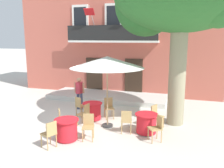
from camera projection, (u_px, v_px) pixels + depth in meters
ground_plane at (82, 119)px, 10.61m from camera, size 120.00×120.00×0.00m
building_facade at (122, 35)px, 16.46m from camera, size 13.00×5.09×7.50m
entrance_step_platform at (108, 96)px, 14.14m from camera, size 6.93×2.44×0.25m
cafe_table_near_tree at (67, 129)px, 8.32m from camera, size 0.86×0.86×0.76m
cafe_chair_near_tree_0 at (62, 119)px, 8.98m from camera, size 0.56×0.56×0.91m
cafe_chair_near_tree_1 at (50, 133)px, 7.69m from camera, size 0.52×0.52×0.91m
cafe_chair_near_tree_2 at (88, 125)px, 8.35m from camera, size 0.50×0.50×0.91m
cafe_table_middle at (92, 111)px, 10.43m from camera, size 0.86×0.86×0.76m
cafe_chair_middle_0 at (80, 105)px, 10.85m from camera, size 0.53×0.53×0.91m
cafe_chair_middle_1 at (85, 113)px, 9.71m from camera, size 0.45×0.45×0.91m
cafe_chair_middle_2 at (109, 106)px, 10.64m from camera, size 0.55×0.55×0.91m
cafe_table_front at (146, 123)px, 8.92m from camera, size 0.86×0.86×0.76m
cafe_chair_front_0 at (126, 120)px, 8.88m from camera, size 0.48×0.48×0.91m
cafe_chair_front_1 at (157, 127)px, 8.20m from camera, size 0.55×0.55×0.91m
cafe_chair_front_2 at (156, 115)px, 9.48m from camera, size 0.54×0.54×0.91m
cafe_umbrella at (107, 62)px, 9.19m from camera, size 2.90×2.90×2.85m
pedestrian_near_entrance at (79, 92)px, 11.87m from camera, size 0.53×0.37×1.62m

